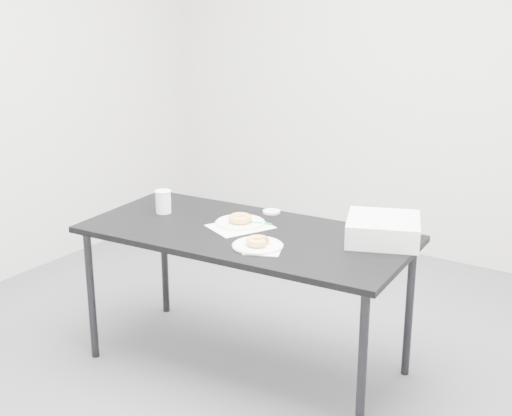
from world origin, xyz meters
The scene contains 14 objects.
floor centered at (0.00, 0.00, 0.00)m, with size 4.00×4.00×0.00m, color #49494E.
wall_back centered at (0.00, 2.00, 1.35)m, with size 4.00×0.02×2.70m, color silver.
table centered at (0.00, -0.03, 0.68)m, with size 1.67×0.87×0.74m.
scorecard centered at (-0.06, 0.01, 0.74)m, with size 0.23×0.29×0.00m, color white.
logo_patch centered at (0.01, 0.10, 0.74)m, with size 0.05×0.05×0.00m, color green.
pen centered at (-0.01, 0.09, 0.75)m, with size 0.01×0.01×0.14m, color #0B8356.
napkin centered at (0.21, -0.20, 0.74)m, with size 0.17×0.17×0.00m, color white.
plate_near centered at (0.17, -0.19, 0.75)m, with size 0.24×0.24×0.01m, color white.
donut_near centered at (0.17, -0.19, 0.77)m, with size 0.11×0.11×0.04m, color gold.
plate_far centered at (-0.10, 0.05, 0.74)m, with size 0.25×0.25×0.01m, color white.
donut_far centered at (-0.10, 0.05, 0.77)m, with size 0.12×0.12×0.04m, color gold.
coffee_cup centered at (-0.54, -0.03, 0.80)m, with size 0.08×0.08×0.12m, color white.
cup_lid centered at (-0.06, 0.29, 0.75)m, with size 0.09×0.09×0.01m, color white.
bakery_box centered at (0.62, 0.21, 0.80)m, with size 0.34×0.34×0.11m, color silver.
Camera 1 is at (1.86, -2.78, 1.90)m, focal length 50.00 mm.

